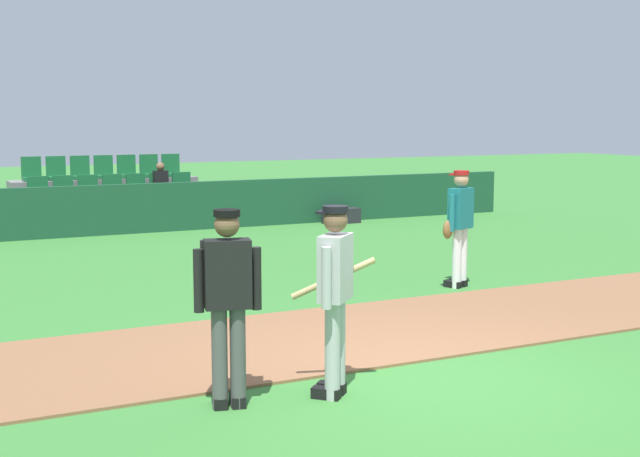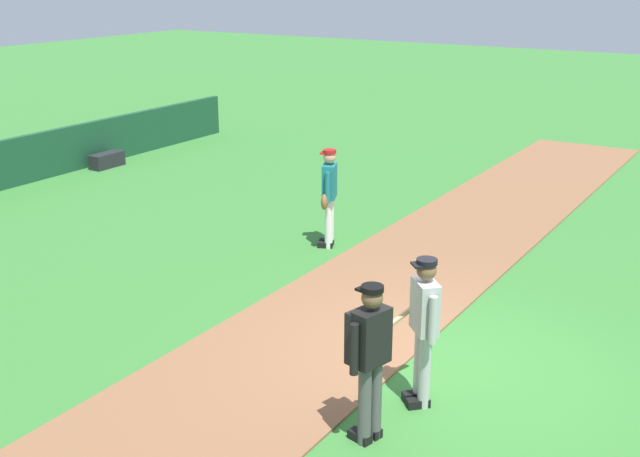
# 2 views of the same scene
# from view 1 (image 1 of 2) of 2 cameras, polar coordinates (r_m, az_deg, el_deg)

# --- Properties ---
(ground_plane) EXTENTS (80.00, 80.00, 0.00)m
(ground_plane) POSITION_cam_1_polar(r_m,az_deg,el_deg) (8.60, 6.64, -9.85)
(ground_plane) COLOR #387A33
(infield_dirt_path) EXTENTS (28.00, 2.71, 0.03)m
(infield_dirt_path) POSITION_cam_1_polar(r_m,az_deg,el_deg) (10.08, 1.02, -7.12)
(infield_dirt_path) COLOR brown
(infield_dirt_path) RESTS_ON ground
(dugout_fence) EXTENTS (20.00, 0.16, 1.09)m
(dugout_fence) POSITION_cam_1_polar(r_m,az_deg,el_deg) (19.26, -12.84, 1.27)
(dugout_fence) COLOR #19472D
(dugout_fence) RESTS_ON ground
(stadium_bleachers) EXTENTS (4.45, 2.10, 1.65)m
(stadium_bleachers) POSITION_cam_1_polar(r_m,az_deg,el_deg) (20.67, -13.78, 1.47)
(stadium_bleachers) COLOR slate
(stadium_bleachers) RESTS_ON ground
(batter_grey_jersey) EXTENTS (0.73, 0.68, 1.76)m
(batter_grey_jersey) POSITION_cam_1_polar(r_m,az_deg,el_deg) (7.77, 0.99, -4.29)
(batter_grey_jersey) COLOR #B2B2B2
(batter_grey_jersey) RESTS_ON ground
(umpire_home_plate) EXTENTS (0.58, 0.37, 1.76)m
(umpire_home_plate) POSITION_cam_1_polar(r_m,az_deg,el_deg) (7.52, -6.16, -4.50)
(umpire_home_plate) COLOR #4C4C4C
(umpire_home_plate) RESTS_ON ground
(runner_teal_jersey) EXTENTS (0.66, 0.41, 1.76)m
(runner_teal_jersey) POSITION_cam_1_polar(r_m,az_deg,el_deg) (12.96, 9.25, 0.30)
(runner_teal_jersey) COLOR white
(runner_teal_jersey) RESTS_ON ground
(equipment_bag) EXTENTS (0.90, 0.36, 0.36)m
(equipment_bag) POSITION_cam_1_polar(r_m,az_deg,el_deg) (20.71, 1.42, 0.85)
(equipment_bag) COLOR #232328
(equipment_bag) RESTS_ON ground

